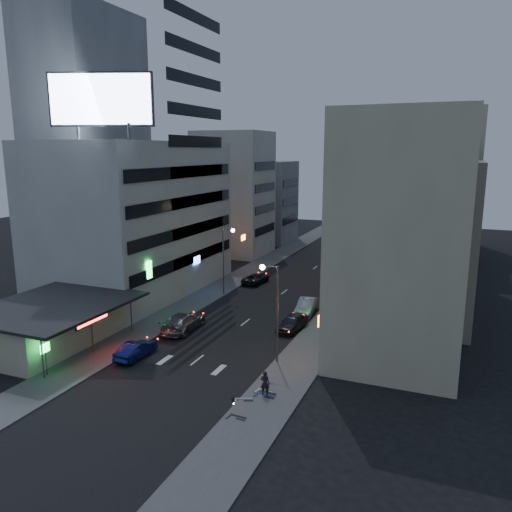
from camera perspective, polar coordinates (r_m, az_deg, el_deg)
The scene contains 29 objects.
ground at distance 39.29m, azimuth -9.65°, elevation -13.83°, with size 180.00×180.00×0.00m, color black.
sidewalk_left at distance 67.83m, azimuth -2.05°, elevation -2.49°, with size 4.00×120.00×0.12m, color #4C4C4F.
sidewalk_right at distance 63.15m, azimuth 11.34°, elevation -3.82°, with size 4.00×120.00×0.12m, color #4C4C4F.
food_court at distance 48.25m, azimuth -22.73°, elevation -7.11°, with size 11.00×13.00×3.88m.
white_building at distance 62.05m, azimuth -13.59°, elevation 4.24°, with size 14.00×24.00×18.00m, color beige.
grey_tower at distance 69.47m, azimuth -18.61°, elevation 11.37°, with size 10.00×14.00×34.00m, color gray.
shophouse_near at distance 41.12m, azimuth 16.20°, elevation 1.70°, with size 10.00×11.00×20.00m, color beige.
shophouse_mid at distance 52.71m, azimuth 18.01°, elevation 1.56°, with size 11.00×12.00×16.00m, color gray.
shophouse_far at distance 65.22m, azimuth 18.67°, elevation 6.08°, with size 10.00×14.00×22.00m, color beige.
far_left_a at distance 82.73m, azimuth -2.56°, elevation 7.12°, with size 11.00×10.00×20.00m, color beige.
far_left_b at distance 95.05m, azimuth 0.49°, elevation 6.25°, with size 12.00×10.00×15.00m, color gray.
far_right_a at distance 80.29m, azimuth 19.68°, elevation 5.57°, with size 11.00×12.00×18.00m, color gray.
far_right_b at distance 93.99m, azimuth 20.57°, elevation 8.18°, with size 12.00×12.00×24.00m, color beige.
billboard at distance 51.35m, azimuth -17.31°, elevation 16.67°, with size 9.52×3.75×6.20m.
street_lamp_right_near at distance 39.91m, azimuth 1.93°, elevation -4.97°, with size 1.60×0.44×8.02m.
street_lamp_left at distance 58.71m, azimuth -3.43°, elevation 0.53°, with size 1.60×0.44×8.02m.
street_lamp_right_far at distance 72.00m, azimuth 11.42°, elevation 2.45°, with size 1.60×0.44×8.02m.
parked_car_right_near at distance 48.51m, azimuth 4.17°, elevation -7.60°, with size 1.81×4.50×1.53m, color #25262B.
parked_car_right_mid at distance 53.33m, azimuth 5.77°, elevation -5.77°, with size 1.69×4.84×1.59m, color #A5A8AD.
parked_car_left at distance 65.05m, azimuth -0.02°, elevation -2.57°, with size 2.18×4.72×1.31m, color black.
parked_car_right_far at distance 62.34m, azimuth 8.98°, elevation -3.36°, with size 1.86×4.57×1.33m, color #A0A5A8.
road_car_blue at distance 43.49m, azimuth -13.57°, elevation -10.38°, with size 1.48×4.25×1.40m, color navy.
road_car_silver at distance 48.84m, azimuth -8.30°, elevation -7.44°, with size 2.41×5.93×1.72m, color #919498.
person at distance 36.04m, azimuth 1.03°, elevation -14.34°, with size 0.66×0.43×1.80m, color black.
scooter_black_a at distance 33.49m, azimuth -0.96°, elevation -17.20°, with size 1.80×0.60×1.10m, color black, non-canonical shape.
scooter_silver_a at distance 35.81m, azimuth -0.35°, elevation -15.11°, with size 1.86×0.62×1.14m, color #A2A3A9, non-canonical shape.
scooter_blue at distance 36.05m, azimuth 2.36°, elevation -14.84°, with size 2.04×0.68×1.24m, color navy, non-canonical shape.
scooter_black_b at distance 36.32m, azimuth 2.43°, elevation -14.67°, with size 1.94×0.65×1.19m, color black, non-canonical shape.
scooter_silver_b at distance 36.57m, azimuth 2.00°, elevation -14.55°, with size 1.80×0.60×1.10m, color silver, non-canonical shape.
Camera 1 is at (19.13, -29.81, 17.00)m, focal length 35.00 mm.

